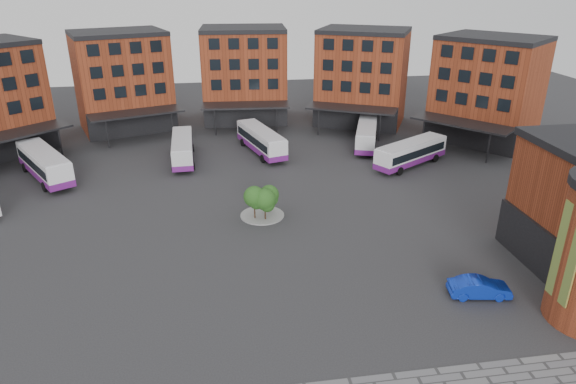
{
  "coord_description": "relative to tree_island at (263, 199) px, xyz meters",
  "views": [
    {
      "loc": [
        -2.56,
        -34.18,
        22.77
      ],
      "look_at": [
        4.07,
        8.44,
        4.0
      ],
      "focal_mm": 32.0,
      "sensor_mm": 36.0,
      "label": 1
    }
  ],
  "objects": [
    {
      "name": "ground",
      "position": [
        -2.07,
        -11.59,
        -1.98
      ],
      "size": [
        160.0,
        160.0,
        0.0
      ],
      "primitive_type": "plane",
      "color": "#28282B",
      "rests_on": "ground"
    },
    {
      "name": "main_building",
      "position": [
        -6.84,
        26.66,
        5.25
      ],
      "size": [
        94.14,
        42.48,
        14.6
      ],
      "color": "brown",
      "rests_on": "ground"
    },
    {
      "name": "tree_island",
      "position": [
        0.0,
        0.0,
        0.0
      ],
      "size": [
        4.4,
        4.4,
        3.48
      ],
      "color": "gray",
      "rests_on": "ground"
    },
    {
      "name": "bus_b",
      "position": [
        -24.19,
        14.31,
        -0.1
      ],
      "size": [
        8.76,
        11.99,
        3.46
      ],
      "rotation": [
        0.0,
        0.0,
        0.54
      ],
      "color": "white",
      "rests_on": "ground"
    },
    {
      "name": "bus_c",
      "position": [
        -8.4,
        18.1,
        -0.3
      ],
      "size": [
        3.0,
        11.06,
        3.1
      ],
      "rotation": [
        0.0,
        0.0,
        0.03
      ],
      "color": "silver",
      "rests_on": "ground"
    },
    {
      "name": "bus_d",
      "position": [
        1.9,
        19.71,
        -0.22
      ],
      "size": [
        5.77,
        11.85,
        3.26
      ],
      "rotation": [
        0.0,
        0.0,
        0.28
      ],
      "color": "white",
      "rests_on": "ground"
    },
    {
      "name": "bus_e",
      "position": [
        16.66,
        20.15,
        -0.27
      ],
      "size": [
        6.09,
        11.43,
        3.16
      ],
      "rotation": [
        0.0,
        0.0,
        -0.33
      ],
      "color": "silver",
      "rests_on": "ground"
    },
    {
      "name": "bus_f",
      "position": [
        19.89,
        11.86,
        -0.27
      ],
      "size": [
        10.93,
        8.03,
        3.16
      ],
      "rotation": [
        0.0,
        0.0,
        -1.03
      ],
      "color": "white",
      "rests_on": "ground"
    },
    {
      "name": "blue_car",
      "position": [
        14.63,
        -15.85,
        -1.22
      ],
      "size": [
        4.8,
        2.31,
        1.52
      ],
      "primitive_type": "imported",
      "rotation": [
        0.0,
        0.0,
        1.41
      ],
      "color": "#0D2AAF",
      "rests_on": "ground"
    }
  ]
}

